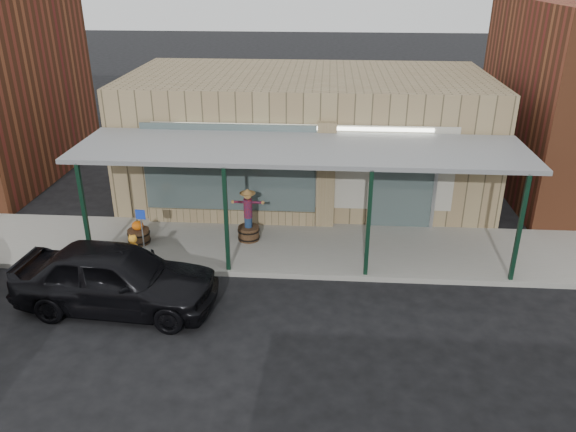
# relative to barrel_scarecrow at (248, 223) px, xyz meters

# --- Properties ---
(ground) EXTENTS (120.00, 120.00, 0.00)m
(ground) POSITION_rel_barrel_scarecrow_xyz_m (1.50, -3.93, -0.69)
(ground) COLOR black
(ground) RESTS_ON ground
(sidewalk) EXTENTS (40.00, 3.20, 0.15)m
(sidewalk) POSITION_rel_barrel_scarecrow_xyz_m (1.50, -0.33, -0.61)
(sidewalk) COLOR gray
(sidewalk) RESTS_ON ground
(storefront) EXTENTS (12.00, 6.25, 4.20)m
(storefront) POSITION_rel_barrel_scarecrow_xyz_m (1.50, 4.24, 1.40)
(storefront) COLOR #8F7B57
(storefront) RESTS_ON ground
(awning) EXTENTS (12.00, 3.00, 3.04)m
(awning) POSITION_rel_barrel_scarecrow_xyz_m (1.50, -0.37, 2.32)
(awning) COLOR slate
(awning) RESTS_ON ground
(block_buildings_near) EXTENTS (61.00, 8.00, 8.00)m
(block_buildings_near) POSITION_rel_barrel_scarecrow_xyz_m (3.51, 5.27, 3.08)
(block_buildings_near) COLOR brown
(block_buildings_near) RESTS_ON ground
(barrel_scarecrow) EXTENTS (0.94, 0.79, 1.59)m
(barrel_scarecrow) POSITION_rel_barrel_scarecrow_xyz_m (0.00, 0.00, 0.00)
(barrel_scarecrow) COLOR #513620
(barrel_scarecrow) RESTS_ON sidewalk
(barrel_pumpkin) EXTENTS (0.69, 0.69, 0.73)m
(barrel_pumpkin) POSITION_rel_barrel_scarecrow_xyz_m (-3.14, -0.43, -0.28)
(barrel_pumpkin) COLOR #513620
(barrel_pumpkin) RESTS_ON sidewalk
(handicap_sign) EXTENTS (0.28, 0.05, 1.33)m
(handicap_sign) POSITION_rel_barrel_scarecrow_xyz_m (-2.78, -1.08, 0.32)
(handicap_sign) COLOR gray
(handicap_sign) RESTS_ON sidewalk
(parked_sedan) EXTENTS (4.90, 2.26, 1.63)m
(parked_sedan) POSITION_rel_barrel_scarecrow_xyz_m (-2.66, -3.51, 0.13)
(parked_sedan) COLOR black
(parked_sedan) RESTS_ON ground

